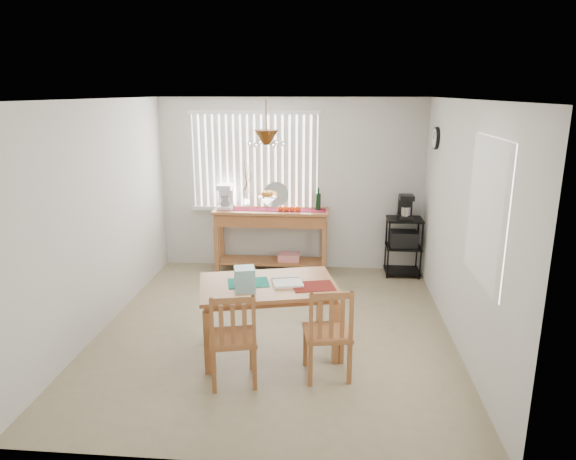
# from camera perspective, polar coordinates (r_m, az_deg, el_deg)

# --- Properties ---
(ground) EXTENTS (4.00, 4.50, 0.01)m
(ground) POSITION_cam_1_polar(r_m,az_deg,el_deg) (6.09, -1.41, -10.97)
(ground) COLOR gray
(room_shell) EXTENTS (4.20, 4.70, 2.70)m
(room_shell) POSITION_cam_1_polar(r_m,az_deg,el_deg) (5.57, -1.48, 4.96)
(room_shell) COLOR beige
(room_shell) RESTS_ON ground
(sideboard) EXTENTS (1.72, 0.48, 0.97)m
(sideboard) POSITION_cam_1_polar(r_m,az_deg,el_deg) (7.73, -1.79, 0.52)
(sideboard) COLOR #A36537
(sideboard) RESTS_ON ground
(sideboard_items) EXTENTS (1.63, 0.41, 0.74)m
(sideboard_items) POSITION_cam_1_polar(r_m,az_deg,el_deg) (7.69, -3.83, 3.41)
(sideboard_items) COLOR maroon
(sideboard_items) RESTS_ON sideboard
(wire_cart) EXTENTS (0.51, 0.41, 0.87)m
(wire_cart) POSITION_cam_1_polar(r_m,az_deg,el_deg) (7.82, 12.71, -1.21)
(wire_cart) COLOR black
(wire_cart) RESTS_ON ground
(cart_items) EXTENTS (0.21, 0.25, 0.36)m
(cart_items) POSITION_cam_1_polar(r_m,az_deg,el_deg) (7.70, 12.92, 2.47)
(cart_items) COLOR black
(cart_items) RESTS_ON wire_cart
(dining_table) EXTENTS (1.57, 1.20, 0.75)m
(dining_table) POSITION_cam_1_polar(r_m,az_deg,el_deg) (5.38, -2.23, -6.83)
(dining_table) COLOR #A36537
(dining_table) RESTS_ON ground
(table_items) EXTENTS (1.16, 0.52, 0.24)m
(table_items) POSITION_cam_1_polar(r_m,az_deg,el_deg) (5.20, -3.60, -5.60)
(table_items) COLOR #167E69
(table_items) RESTS_ON dining_table
(chair_left) EXTENTS (0.52, 0.52, 0.94)m
(chair_left) POSITION_cam_1_polar(r_m,az_deg,el_deg) (4.89, -6.14, -11.91)
(chair_left) COLOR #A36537
(chair_left) RESTS_ON ground
(chair_right) EXTENTS (0.50, 0.50, 0.94)m
(chair_right) POSITION_cam_1_polar(r_m,az_deg,el_deg) (4.98, 4.45, -11.37)
(chair_right) COLOR #A36537
(chair_right) RESTS_ON ground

